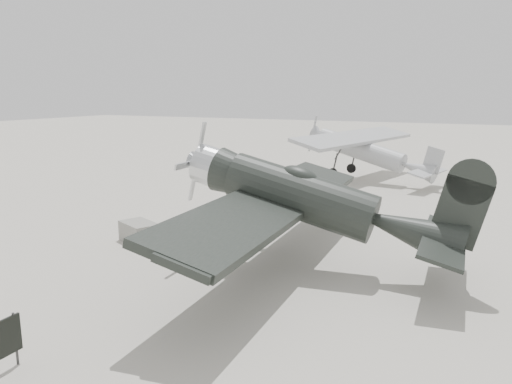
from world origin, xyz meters
TOP-DOWN VIEW (x-y plane):
  - ground at (0.00, 0.00)m, footprint 160.00×160.00m
  - lowwing_monoplane at (3.13, -1.92)m, footprint 9.44×13.14m
  - highwing_monoplane at (0.78, 14.79)m, footprint 8.98×12.55m
  - equipment_block at (-3.85, -2.00)m, footprint 1.82×1.52m
  - sign_board at (-0.56, -10.41)m, footprint 0.06×0.81m

SIDE VIEW (x-z plane):
  - ground at x=0.00m, z-range 0.00..0.00m
  - equipment_block at x=-3.85m, z-range 0.00..0.78m
  - sign_board at x=-0.56m, z-range 0.11..1.28m
  - highwing_monoplane at x=0.78m, z-range 0.45..3.99m
  - lowwing_monoplane at x=3.13m, z-range 0.12..4.37m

